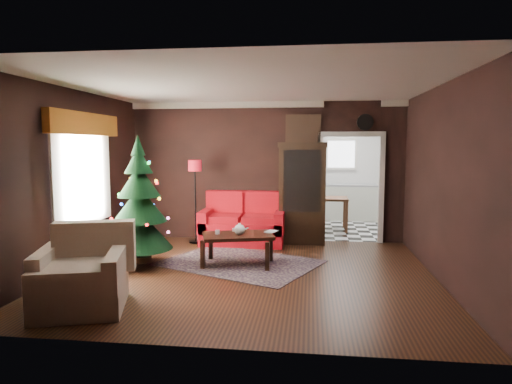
# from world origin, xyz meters

# --- Properties ---
(floor) EXTENTS (5.50, 5.50, 0.00)m
(floor) POSITION_xyz_m (0.00, 0.00, 0.00)
(floor) COLOR black
(floor) RESTS_ON ground
(ceiling) EXTENTS (5.50, 5.50, 0.00)m
(ceiling) POSITION_xyz_m (0.00, 0.00, 2.80)
(ceiling) COLOR white
(ceiling) RESTS_ON ground
(wall_back) EXTENTS (5.50, 0.00, 5.50)m
(wall_back) POSITION_xyz_m (0.00, 2.50, 1.40)
(wall_back) COLOR black
(wall_back) RESTS_ON ground
(wall_front) EXTENTS (5.50, 0.00, 5.50)m
(wall_front) POSITION_xyz_m (0.00, -2.50, 1.40)
(wall_front) COLOR black
(wall_front) RESTS_ON ground
(wall_left) EXTENTS (0.00, 5.50, 5.50)m
(wall_left) POSITION_xyz_m (-2.75, 0.00, 1.40)
(wall_left) COLOR black
(wall_left) RESTS_ON ground
(wall_right) EXTENTS (0.00, 5.50, 5.50)m
(wall_right) POSITION_xyz_m (2.75, 0.00, 1.40)
(wall_right) COLOR black
(wall_right) RESTS_ON ground
(doorway) EXTENTS (1.10, 0.10, 2.10)m
(doorway) POSITION_xyz_m (1.70, 2.50, 1.05)
(doorway) COLOR silver
(doorway) RESTS_ON ground
(left_window) EXTENTS (0.05, 1.60, 1.40)m
(left_window) POSITION_xyz_m (-2.71, 0.20, 1.45)
(left_window) COLOR white
(left_window) RESTS_ON wall_left
(valance) EXTENTS (0.12, 2.10, 0.35)m
(valance) POSITION_xyz_m (-2.63, 0.20, 2.27)
(valance) COLOR brown
(valance) RESTS_ON wall_left
(kitchen_floor) EXTENTS (3.00, 3.00, 0.00)m
(kitchen_floor) POSITION_xyz_m (1.70, 4.00, 0.00)
(kitchen_floor) COLOR white
(kitchen_floor) RESTS_ON ground
(kitchen_window) EXTENTS (0.70, 0.06, 0.70)m
(kitchen_window) POSITION_xyz_m (1.70, 5.45, 1.70)
(kitchen_window) COLOR white
(kitchen_window) RESTS_ON ground
(rug) EXTENTS (2.90, 2.58, 0.01)m
(rug) POSITION_xyz_m (-0.23, 0.59, 0.01)
(rug) COLOR #3E2531
(rug) RESTS_ON ground
(loveseat) EXTENTS (1.70, 0.90, 1.00)m
(loveseat) POSITION_xyz_m (-0.40, 2.05, 0.50)
(loveseat) COLOR maroon
(loveseat) RESTS_ON ground
(curio_cabinet) EXTENTS (0.90, 0.45, 1.90)m
(curio_cabinet) POSITION_xyz_m (0.75, 2.27, 0.95)
(curio_cabinet) COLOR black
(curio_cabinet) RESTS_ON ground
(floor_lamp) EXTENTS (0.32, 0.32, 1.63)m
(floor_lamp) POSITION_xyz_m (-1.34, 1.99, 0.83)
(floor_lamp) COLOR black
(floor_lamp) RESTS_ON ground
(christmas_tree) EXTENTS (1.13, 1.13, 1.96)m
(christmas_tree) POSITION_xyz_m (-1.79, 0.24, 1.05)
(christmas_tree) COLOR #143A1A
(christmas_tree) RESTS_ON ground
(armchair) EXTENTS (1.28, 1.28, 1.05)m
(armchair) POSITION_xyz_m (-1.76, -1.68, 0.46)
(armchair) COLOR #B0A789
(armchair) RESTS_ON ground
(coffee_table) EXTENTS (1.25, 0.95, 0.50)m
(coffee_table) POSITION_xyz_m (-0.24, 0.46, 0.26)
(coffee_table) COLOR #301C0F
(coffee_table) RESTS_ON rug
(teapot) EXTENTS (0.23, 0.23, 0.19)m
(teapot) POSITION_xyz_m (-0.20, 0.40, 0.60)
(teapot) COLOR white
(teapot) RESTS_ON coffee_table
(cup_a) EXTENTS (0.08, 0.08, 0.06)m
(cup_a) POSITION_xyz_m (-0.57, 0.43, 0.54)
(cup_a) COLOR white
(cup_a) RESTS_ON coffee_table
(cup_b) EXTENTS (0.07, 0.07, 0.05)m
(cup_b) POSITION_xyz_m (-0.34, 0.69, 0.54)
(cup_b) COLOR silver
(cup_b) RESTS_ON coffee_table
(book) EXTENTS (0.16, 0.07, 0.23)m
(book) POSITION_xyz_m (0.20, 0.73, 0.62)
(book) COLOR #806C51
(book) RESTS_ON coffee_table
(wall_clock) EXTENTS (0.32, 0.32, 0.06)m
(wall_clock) POSITION_xyz_m (1.95, 2.45, 2.38)
(wall_clock) COLOR silver
(wall_clock) RESTS_ON wall_back
(painting) EXTENTS (0.62, 0.05, 0.52)m
(painting) POSITION_xyz_m (0.75, 2.46, 2.25)
(painting) COLOR tan
(painting) RESTS_ON wall_back
(kitchen_counter) EXTENTS (1.80, 0.60, 0.90)m
(kitchen_counter) POSITION_xyz_m (1.70, 5.20, 0.45)
(kitchen_counter) COLOR beige
(kitchen_counter) RESTS_ON ground
(kitchen_table) EXTENTS (0.70, 0.70, 0.75)m
(kitchen_table) POSITION_xyz_m (1.40, 3.70, 0.38)
(kitchen_table) COLOR brown
(kitchen_table) RESTS_ON ground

